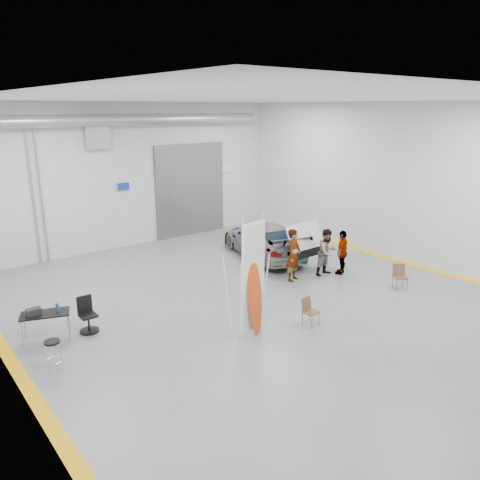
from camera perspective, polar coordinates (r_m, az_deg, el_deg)
ground at (r=14.63m, az=1.85°, el=-7.36°), size 16.00×16.00×0.00m
room_shell at (r=15.44m, az=-2.74°, el=9.56°), size 14.02×16.18×6.01m
sedan_car at (r=18.65m, az=2.91°, el=0.03°), size 3.11×5.07×1.37m
person_a at (r=16.08m, az=6.56°, el=-1.83°), size 0.77×0.64×1.82m
person_b at (r=16.82m, az=10.56°, el=-1.46°), size 0.83×0.64×1.68m
person_c at (r=17.04m, az=12.35°, el=-1.45°), size 1.01×0.73×1.61m
surfboard_display at (r=12.06m, az=1.55°, el=-5.86°), size 0.90×0.36×3.22m
folding_chair_near at (r=13.07m, az=8.58°, el=-9.30°), size 0.42×0.43×0.79m
folding_chair_far at (r=16.19m, az=18.87°, el=-4.90°), size 0.55×0.60×0.84m
shop_stool at (r=11.69m, az=-21.78°, el=-12.92°), size 0.37×0.37×0.72m
work_table at (r=12.96m, az=-22.99°, el=-8.28°), size 1.31×0.96×0.96m
office_chair at (r=13.20m, az=-18.12°, el=-8.87°), size 0.51×0.51×0.96m
trunk_lid at (r=16.99m, az=7.66°, el=0.80°), size 1.60×0.97×0.04m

